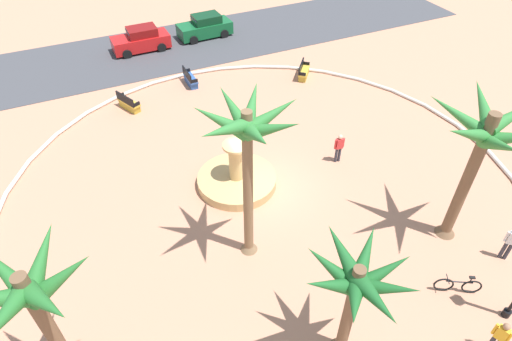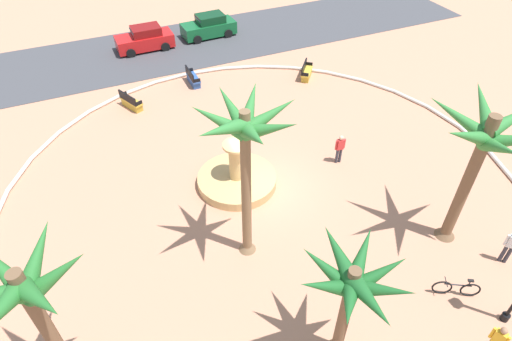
{
  "view_description": "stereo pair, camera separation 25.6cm",
  "coord_description": "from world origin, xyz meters",
  "px_view_note": "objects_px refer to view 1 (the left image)",
  "views": [
    {
      "loc": [
        -6.56,
        -13.23,
        13.87
      ],
      "look_at": [
        -0.32,
        0.24,
        1.0
      ],
      "focal_mm": 30.24,
      "sensor_mm": 36.0,
      "label": 1
    },
    {
      "loc": [
        -6.33,
        -13.34,
        13.87
      ],
      "look_at": [
        -0.32,
        0.24,
        1.0
      ],
      "focal_mm": 30.24,
      "sensor_mm": 36.0,
      "label": 2
    }
  ],
  "objects_px": {
    "person_pedestrian_stroll": "(500,337)",
    "parked_car_second": "(205,27)",
    "palm_tree_by_curb": "(34,304)",
    "bench_east": "(190,80)",
    "palm_tree_far_side": "(483,143)",
    "person_cyclist_helmet": "(510,242)",
    "fountain": "(237,179)",
    "bicycle_red_frame": "(458,285)",
    "palm_tree_near_fountain": "(248,140)",
    "palm_tree_mid_plaza": "(357,285)",
    "parked_car_leftmost": "(141,40)",
    "person_cyclist_photo": "(339,147)",
    "bench_north": "(304,72)",
    "bench_west": "(129,104)"
  },
  "relations": [
    {
      "from": "parked_car_second",
      "to": "bench_north",
      "type": "bearing_deg",
      "value": -67.11
    },
    {
      "from": "fountain",
      "to": "palm_tree_by_curb",
      "type": "height_order",
      "value": "palm_tree_by_curb"
    },
    {
      "from": "fountain",
      "to": "bicycle_red_frame",
      "type": "distance_m",
      "value": 10.17
    },
    {
      "from": "person_cyclist_helmet",
      "to": "person_pedestrian_stroll",
      "type": "relative_size",
      "value": 1.04
    },
    {
      "from": "palm_tree_by_curb",
      "to": "person_cyclist_photo",
      "type": "bearing_deg",
      "value": 24.01
    },
    {
      "from": "bench_west",
      "to": "person_cyclist_helmet",
      "type": "xyz_separation_m",
      "value": [
        11.06,
        -17.09,
        0.6
      ]
    },
    {
      "from": "fountain",
      "to": "bench_east",
      "type": "distance_m",
      "value": 9.93
    },
    {
      "from": "bicycle_red_frame",
      "to": "person_cyclist_photo",
      "type": "height_order",
      "value": "person_cyclist_photo"
    },
    {
      "from": "palm_tree_near_fountain",
      "to": "palm_tree_mid_plaza",
      "type": "relative_size",
      "value": 1.5
    },
    {
      "from": "bench_west",
      "to": "bench_north",
      "type": "height_order",
      "value": "same"
    },
    {
      "from": "bicycle_red_frame",
      "to": "parked_car_leftmost",
      "type": "distance_m",
      "value": 25.54
    },
    {
      "from": "palm_tree_far_side",
      "to": "person_cyclist_helmet",
      "type": "xyz_separation_m",
      "value": [
        1.12,
        -1.96,
        -3.77
      ]
    },
    {
      "from": "person_pedestrian_stroll",
      "to": "parked_car_second",
      "type": "distance_m",
      "value": 27.38
    },
    {
      "from": "palm_tree_by_curb",
      "to": "bench_east",
      "type": "xyz_separation_m",
      "value": [
        8.98,
        16.33,
        -4.15
      ]
    },
    {
      "from": "parked_car_second",
      "to": "bicycle_red_frame",
      "type": "bearing_deg",
      "value": -88.37
    },
    {
      "from": "bench_east",
      "to": "person_cyclist_photo",
      "type": "relative_size",
      "value": 0.99
    },
    {
      "from": "palm_tree_near_fountain",
      "to": "parked_car_second",
      "type": "distance_m",
      "value": 21.36
    },
    {
      "from": "palm_tree_near_fountain",
      "to": "parked_car_leftmost",
      "type": "distance_m",
      "value": 20.41
    },
    {
      "from": "palm_tree_by_curb",
      "to": "bench_east",
      "type": "height_order",
      "value": "palm_tree_by_curb"
    },
    {
      "from": "fountain",
      "to": "bicycle_red_frame",
      "type": "height_order",
      "value": "fountain"
    },
    {
      "from": "fountain",
      "to": "palm_tree_by_curb",
      "type": "distance_m",
      "value": 11.09
    },
    {
      "from": "person_cyclist_photo",
      "to": "person_pedestrian_stroll",
      "type": "relative_size",
      "value": 1.0
    },
    {
      "from": "parked_car_leftmost",
      "to": "palm_tree_mid_plaza",
      "type": "bearing_deg",
      "value": -88.64
    },
    {
      "from": "fountain",
      "to": "person_pedestrian_stroll",
      "type": "bearing_deg",
      "value": -68.2
    },
    {
      "from": "fountain",
      "to": "person_cyclist_photo",
      "type": "bearing_deg",
      "value": -6.09
    },
    {
      "from": "bench_west",
      "to": "parked_car_second",
      "type": "distance_m",
      "value": 10.76
    },
    {
      "from": "fountain",
      "to": "person_cyclist_photo",
      "type": "distance_m",
      "value": 5.29
    },
    {
      "from": "bench_east",
      "to": "person_cyclist_photo",
      "type": "bearing_deg",
      "value": -67.86
    },
    {
      "from": "bench_east",
      "to": "person_pedestrian_stroll",
      "type": "bearing_deg",
      "value": -80.67
    },
    {
      "from": "bicycle_red_frame",
      "to": "palm_tree_near_fountain",
      "type": "bearing_deg",
      "value": 140.37
    },
    {
      "from": "palm_tree_near_fountain",
      "to": "person_cyclist_helmet",
      "type": "height_order",
      "value": "palm_tree_near_fountain"
    },
    {
      "from": "palm_tree_mid_plaza",
      "to": "person_cyclist_helmet",
      "type": "distance_m",
      "value": 8.33
    },
    {
      "from": "parked_car_leftmost",
      "to": "palm_tree_far_side",
      "type": "bearing_deg",
      "value": -71.9
    },
    {
      "from": "person_cyclist_photo",
      "to": "bench_north",
      "type": "bearing_deg",
      "value": 71.58
    },
    {
      "from": "bench_east",
      "to": "parked_car_second",
      "type": "xyz_separation_m",
      "value": [
        3.34,
        6.46,
        0.43
      ]
    },
    {
      "from": "parked_car_second",
      "to": "palm_tree_far_side",
      "type": "bearing_deg",
      "value": -83.91
    },
    {
      "from": "palm_tree_by_curb",
      "to": "palm_tree_far_side",
      "type": "xyz_separation_m",
      "value": [
        14.75,
        -0.03,
        0.22
      ]
    },
    {
      "from": "person_cyclist_photo",
      "to": "palm_tree_mid_plaza",
      "type": "bearing_deg",
      "value": -122.28
    },
    {
      "from": "palm_tree_far_side",
      "to": "person_cyclist_photo",
      "type": "distance_m",
      "value": 7.2
    },
    {
      "from": "bench_north",
      "to": "parked_car_second",
      "type": "relative_size",
      "value": 0.38
    },
    {
      "from": "person_cyclist_helmet",
      "to": "parked_car_leftmost",
      "type": "relative_size",
      "value": 0.42
    },
    {
      "from": "bench_west",
      "to": "person_cyclist_photo",
      "type": "bearing_deg",
      "value": -47.56
    },
    {
      "from": "parked_car_second",
      "to": "parked_car_leftmost",
      "type": "bearing_deg",
      "value": -176.84
    },
    {
      "from": "bench_east",
      "to": "fountain",
      "type": "bearing_deg",
      "value": -95.65
    },
    {
      "from": "bench_east",
      "to": "parked_car_second",
      "type": "bearing_deg",
      "value": 62.62
    },
    {
      "from": "palm_tree_near_fountain",
      "to": "person_pedestrian_stroll",
      "type": "relative_size",
      "value": 4.23
    },
    {
      "from": "palm_tree_near_fountain",
      "to": "bench_west",
      "type": "bearing_deg",
      "value": 99.7
    },
    {
      "from": "bench_north",
      "to": "palm_tree_mid_plaza",
      "type": "bearing_deg",
      "value": -115.78
    },
    {
      "from": "bench_north",
      "to": "person_cyclist_photo",
      "type": "distance_m",
      "value": 8.71
    },
    {
      "from": "person_cyclist_helmet",
      "to": "parked_car_second",
      "type": "distance_m",
      "value": 25.03
    }
  ]
}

